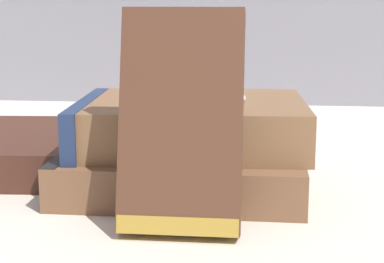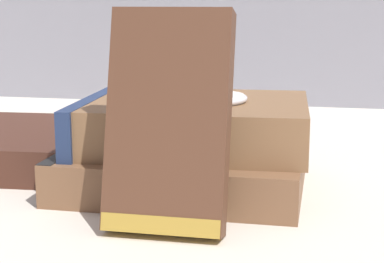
% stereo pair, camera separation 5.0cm
% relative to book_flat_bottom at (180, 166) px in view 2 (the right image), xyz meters
% --- Properties ---
extents(ground_plane, '(3.00, 3.00, 0.00)m').
position_rel_book_flat_bottom_xyz_m(ground_plane, '(-0.05, -0.00, -0.02)').
color(ground_plane, beige).
extents(book_flat_bottom, '(0.19, 0.16, 0.03)m').
position_rel_book_flat_bottom_xyz_m(book_flat_bottom, '(0.00, 0.00, 0.00)').
color(book_flat_bottom, brown).
rests_on(book_flat_bottom, ground_plane).
extents(book_flat_top, '(0.19, 0.16, 0.04)m').
position_rel_book_flat_bottom_xyz_m(book_flat_top, '(0.01, 0.01, 0.04)').
color(book_flat_top, brown).
rests_on(book_flat_top, book_flat_bottom).
extents(book_leaning_front, '(0.08, 0.06, 0.15)m').
position_rel_book_flat_bottom_xyz_m(book_leaning_front, '(0.02, -0.10, 0.05)').
color(book_leaning_front, '#4C2D1E').
rests_on(book_leaning_front, ground_plane).
extents(pocket_watch, '(0.06, 0.06, 0.01)m').
position_rel_book_flat_bottom_xyz_m(pocket_watch, '(0.03, 0.00, 0.06)').
color(pocket_watch, white).
rests_on(pocket_watch, book_flat_top).
extents(reading_glasses, '(0.10, 0.07, 0.00)m').
position_rel_book_flat_bottom_xyz_m(reading_glasses, '(-0.09, 0.18, -0.01)').
color(reading_glasses, black).
rests_on(reading_glasses, ground_plane).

